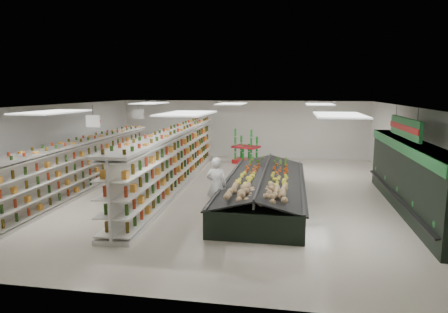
% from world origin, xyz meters
% --- Properties ---
extents(floor, '(16.00, 16.00, 0.00)m').
position_xyz_m(floor, '(0.00, 0.00, 0.00)').
color(floor, beige).
rests_on(floor, ground).
extents(ceiling, '(14.00, 16.00, 0.02)m').
position_xyz_m(ceiling, '(0.00, 0.00, 3.20)').
color(ceiling, white).
rests_on(ceiling, wall_back).
extents(wall_back, '(14.00, 0.02, 3.20)m').
position_xyz_m(wall_back, '(0.00, 8.00, 1.60)').
color(wall_back, silver).
rests_on(wall_back, floor).
extents(wall_front, '(14.00, 0.02, 3.20)m').
position_xyz_m(wall_front, '(0.00, -8.00, 1.60)').
color(wall_front, silver).
rests_on(wall_front, floor).
extents(wall_left, '(0.02, 16.00, 3.20)m').
position_xyz_m(wall_left, '(-7.00, 0.00, 1.60)').
color(wall_left, silver).
rests_on(wall_left, floor).
extents(wall_right, '(0.02, 16.00, 3.20)m').
position_xyz_m(wall_right, '(7.00, 0.00, 1.60)').
color(wall_right, silver).
rests_on(wall_right, floor).
extents(produce_wall_case, '(0.93, 8.00, 2.20)m').
position_xyz_m(produce_wall_case, '(6.53, -1.50, 1.24)').
color(produce_wall_case, black).
rests_on(produce_wall_case, floor).
extents(aisle_sign_near, '(0.52, 0.06, 0.75)m').
position_xyz_m(aisle_sign_near, '(-3.80, -2.00, 2.75)').
color(aisle_sign_near, white).
rests_on(aisle_sign_near, ceiling).
extents(aisle_sign_far, '(0.52, 0.06, 0.75)m').
position_xyz_m(aisle_sign_far, '(-3.80, 2.00, 2.75)').
color(aisle_sign_far, white).
rests_on(aisle_sign_far, ceiling).
extents(hortifruti_banner, '(0.12, 3.20, 0.95)m').
position_xyz_m(hortifruti_banner, '(6.25, -1.50, 2.65)').
color(hortifruti_banner, '#1F7735').
rests_on(hortifruti_banner, ceiling).
extents(gondola_left, '(1.11, 11.10, 1.92)m').
position_xyz_m(gondola_left, '(-5.00, -0.39, 0.88)').
color(gondola_left, beige).
rests_on(gondola_left, floor).
extents(gondola_center, '(1.50, 12.85, 2.22)m').
position_xyz_m(gondola_center, '(-1.74, 0.56, 1.02)').
color(gondola_center, beige).
rests_on(gondola_center, floor).
extents(produce_island, '(2.71, 7.48, 1.12)m').
position_xyz_m(produce_island, '(1.94, -1.30, 0.51)').
color(produce_island, black).
rests_on(produce_island, floor).
extents(soda_endcap, '(1.53, 1.30, 1.65)m').
position_xyz_m(soda_endcap, '(0.47, 5.92, 0.80)').
color(soda_endcap, red).
rests_on(soda_endcap, floor).
extents(shopper_main, '(0.67, 0.47, 1.76)m').
position_xyz_m(shopper_main, '(0.58, -2.76, 0.88)').
color(shopper_main, white).
rests_on(shopper_main, floor).
extents(shopper_background, '(0.78, 0.93, 1.64)m').
position_xyz_m(shopper_background, '(-3.98, 4.23, 0.82)').
color(shopper_background, tan).
rests_on(shopper_background, floor).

